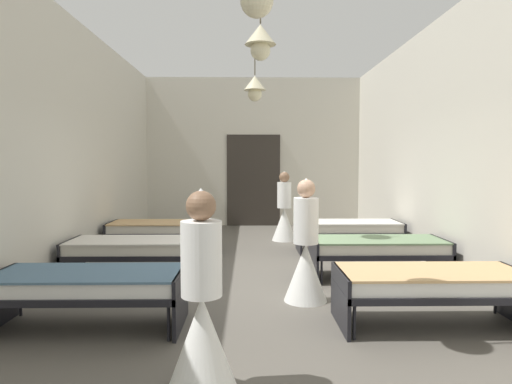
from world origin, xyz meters
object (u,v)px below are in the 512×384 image
object	(u,v)px
bed_right_row_0	(431,283)
bed_right_row_1	(378,248)
nurse_near_aisle	(306,257)
nurse_far_aisle	(284,216)
bed_right_row_2	(349,229)
bed_left_row_1	(136,249)
bed_left_row_2	(162,229)
nurse_mid_aisle	(202,319)
bed_left_row_0	(88,285)

from	to	relation	value
bed_right_row_0	bed_right_row_1	world-z (taller)	same
nurse_near_aisle	nurse_far_aisle	world-z (taller)	same
bed_right_row_2	bed_right_row_1	bearing A→B (deg)	-90.00
bed_left_row_1	bed_left_row_2	bearing A→B (deg)	90.00
bed_right_row_0	nurse_near_aisle	bearing A→B (deg)	144.30
nurse_far_aisle	bed_right_row_2	bearing A→B (deg)	152.07
bed_right_row_0	bed_right_row_2	xyz separation A→B (m)	(0.00, 3.80, 0.00)
bed_left_row_1	bed_left_row_2	distance (m)	1.90
bed_left_row_1	nurse_near_aisle	xyz separation A→B (m)	(2.31, -1.05, 0.09)
bed_right_row_2	nurse_mid_aisle	world-z (taller)	nurse_mid_aisle
bed_right_row_1	nurse_far_aisle	xyz separation A→B (m)	(-1.11, 3.15, 0.09)
bed_right_row_0	nurse_mid_aisle	xyz separation A→B (m)	(-2.21, -1.25, 0.09)
bed_right_row_0	bed_left_row_2	world-z (taller)	same
bed_left_row_1	nurse_mid_aisle	xyz separation A→B (m)	(1.28, -3.15, 0.09)
nurse_near_aisle	nurse_far_aisle	bearing A→B (deg)	149.15
bed_right_row_2	nurse_near_aisle	distance (m)	3.18
bed_left_row_2	bed_right_row_2	xyz separation A→B (m)	(3.48, 0.00, 0.00)
bed_left_row_2	bed_right_row_0	bearing A→B (deg)	-47.49
bed_right_row_0	bed_left_row_1	xyz separation A→B (m)	(-3.48, 1.90, 0.00)
bed_right_row_2	bed_right_row_0	bearing A→B (deg)	-90.00
bed_right_row_0	bed_left_row_1	distance (m)	3.97
bed_left_row_0	bed_left_row_1	distance (m)	1.90
bed_right_row_1	nurse_near_aisle	bearing A→B (deg)	-138.20
bed_left_row_1	nurse_mid_aisle	size ratio (longest dim) A/B	1.28
bed_left_row_1	nurse_mid_aisle	world-z (taller)	nurse_mid_aisle
bed_right_row_2	nurse_mid_aisle	bearing A→B (deg)	-113.58
bed_right_row_2	nurse_far_aisle	size ratio (longest dim) A/B	1.28
bed_left_row_1	bed_right_row_1	size ratio (longest dim) A/B	1.00
bed_left_row_1	bed_right_row_2	distance (m)	3.97
bed_left_row_2	bed_right_row_1	bearing A→B (deg)	-28.61
bed_left_row_0	nurse_mid_aisle	bearing A→B (deg)	-44.44
bed_right_row_2	nurse_mid_aisle	distance (m)	5.51
bed_right_row_1	nurse_mid_aisle	size ratio (longest dim) A/B	1.28
nurse_far_aisle	nurse_mid_aisle	bearing A→B (deg)	100.72
bed_left_row_0	nurse_near_aisle	size ratio (longest dim) A/B	1.28
bed_right_row_0	bed_right_row_1	size ratio (longest dim) A/B	1.00
bed_left_row_1	nurse_far_aisle	world-z (taller)	nurse_far_aisle
bed_right_row_0	bed_left_row_2	distance (m)	5.16
bed_left_row_1	bed_right_row_2	xyz separation A→B (m)	(3.48, 1.90, 0.00)
nurse_near_aisle	nurse_mid_aisle	size ratio (longest dim) A/B	1.00
bed_left_row_2	bed_left_row_1	bearing A→B (deg)	-90.00
bed_left_row_0	bed_right_row_0	xyz separation A→B (m)	(3.48, 0.00, 0.00)
bed_right_row_1	nurse_far_aisle	world-z (taller)	nurse_far_aisle
bed_right_row_1	nurse_near_aisle	distance (m)	1.58
nurse_mid_aisle	nurse_far_aisle	world-z (taller)	same
bed_left_row_0	nurse_near_aisle	world-z (taller)	nurse_near_aisle
bed_left_row_0	bed_right_row_0	bearing A→B (deg)	0.00
bed_right_row_0	bed_left_row_2	size ratio (longest dim) A/B	1.00
nurse_mid_aisle	nurse_far_aisle	bearing A→B (deg)	-85.29
bed_left_row_1	bed_right_row_1	distance (m)	3.48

